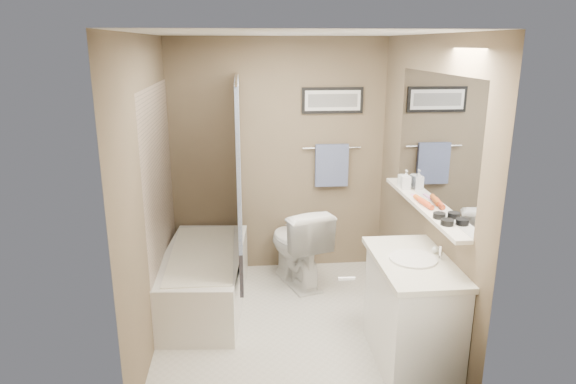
{
  "coord_description": "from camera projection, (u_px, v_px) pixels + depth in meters",
  "views": [
    {
      "loc": [
        -0.38,
        -3.89,
        2.33
      ],
      "look_at": [
        0.0,
        0.15,
        1.15
      ],
      "focal_mm": 32.0,
      "sensor_mm": 36.0,
      "label": 1
    }
  ],
  "objects": [
    {
      "name": "ground",
      "position": [
        290.0,
        325.0,
        4.41
      ],
      "size": [
        2.5,
        2.5,
        0.0
      ],
      "primitive_type": "plane",
      "color": "beige",
      "rests_on": "ground"
    },
    {
      "name": "ceiling",
      "position": [
        290.0,
        36.0,
        3.74
      ],
      "size": [
        2.2,
        2.5,
        0.04
      ],
      "primitive_type": "cube",
      "color": "white",
      "rests_on": "wall_back"
    },
    {
      "name": "wall_back",
      "position": [
        278.0,
        158.0,
        5.25
      ],
      "size": [
        2.2,
        0.04,
        2.4
      ],
      "primitive_type": "cube",
      "color": "brown",
      "rests_on": "ground"
    },
    {
      "name": "wall_front",
      "position": [
        311.0,
        251.0,
        2.9
      ],
      "size": [
        2.2,
        0.04,
        2.4
      ],
      "primitive_type": "cube",
      "color": "brown",
      "rests_on": "ground"
    },
    {
      "name": "wall_left",
      "position": [
        151.0,
        195.0,
        3.98
      ],
      "size": [
        0.04,
        2.5,
        2.4
      ],
      "primitive_type": "cube",
      "color": "brown",
      "rests_on": "ground"
    },
    {
      "name": "wall_right",
      "position": [
        422.0,
        188.0,
        4.17
      ],
      "size": [
        0.04,
        2.5,
        2.4
      ],
      "primitive_type": "cube",
      "color": "brown",
      "rests_on": "ground"
    },
    {
      "name": "tile_surround",
      "position": [
        161.0,
        201.0,
        4.51
      ],
      "size": [
        0.02,
        1.55,
        2.0
      ],
      "primitive_type": "cube",
      "color": "tan",
      "rests_on": "wall_left"
    },
    {
      "name": "curtain_rod",
      "position": [
        236.0,
        78.0,
        4.28
      ],
      "size": [
        0.02,
        1.55,
        0.02
      ],
      "primitive_type": "cylinder",
      "rotation": [
        1.57,
        0.0,
        0.0
      ],
      "color": "silver",
      "rests_on": "wall_left"
    },
    {
      "name": "curtain_upper",
      "position": [
        239.0,
        154.0,
        4.46
      ],
      "size": [
        0.03,
        1.45,
        1.28
      ],
      "primitive_type": "cube",
      "color": "silver",
      "rests_on": "curtain_rod"
    },
    {
      "name": "curtain_lower",
      "position": [
        241.0,
        242.0,
        4.69
      ],
      "size": [
        0.03,
        1.45,
        0.36
      ],
      "primitive_type": "cube",
      "color": "#223140",
      "rests_on": "curtain_rod"
    },
    {
      "name": "mirror",
      "position": [
        434.0,
        140.0,
        3.91
      ],
      "size": [
        0.02,
        1.6,
        1.0
      ],
      "primitive_type": "cube",
      "color": "silver",
      "rests_on": "wall_right"
    },
    {
      "name": "shelf",
      "position": [
        422.0,
        205.0,
        4.05
      ],
      "size": [
        0.12,
        1.6,
        0.03
      ],
      "primitive_type": "cube",
      "color": "silver",
      "rests_on": "wall_right"
    },
    {
      "name": "towel_bar",
      "position": [
        332.0,
        148.0,
        5.25
      ],
      "size": [
        0.6,
        0.02,
        0.02
      ],
      "primitive_type": "cylinder",
      "rotation": [
        0.0,
        1.57,
        0.0
      ],
      "color": "silver",
      "rests_on": "wall_back"
    },
    {
      "name": "towel",
      "position": [
        332.0,
        165.0,
        5.29
      ],
      "size": [
        0.34,
        0.05,
        0.44
      ],
      "primitive_type": "cube",
      "color": "#7E8EB7",
      "rests_on": "towel_bar"
    },
    {
      "name": "art_frame",
      "position": [
        333.0,
        100.0,
        5.14
      ],
      "size": [
        0.62,
        0.02,
        0.26
      ],
      "primitive_type": "cube",
      "color": "black",
      "rests_on": "wall_back"
    },
    {
      "name": "art_mat",
      "position": [
        333.0,
        101.0,
        5.12
      ],
      "size": [
        0.56,
        0.0,
        0.2
      ],
      "primitive_type": "cube",
      "color": "white",
      "rests_on": "art_frame"
    },
    {
      "name": "art_image",
      "position": [
        333.0,
        101.0,
        5.12
      ],
      "size": [
        0.5,
        0.0,
        0.13
      ],
      "primitive_type": "cube",
      "color": "#595959",
      "rests_on": "art_mat"
    },
    {
      "name": "door",
      "position": [
        404.0,
        280.0,
        2.99
      ],
      "size": [
        0.8,
        0.02,
        2.0
      ],
      "primitive_type": "cube",
      "color": "silver",
      "rests_on": "wall_front"
    },
    {
      "name": "door_handle",
      "position": [
        346.0,
        279.0,
        3.01
      ],
      "size": [
        0.1,
        0.02,
        0.02
      ],
      "primitive_type": "cylinder",
      "rotation": [
        0.0,
        1.57,
        0.0
      ],
      "color": "silver",
      "rests_on": "door"
    },
    {
      "name": "bathtub",
      "position": [
        204.0,
        279.0,
        4.71
      ],
      "size": [
        0.82,
        1.55,
        0.5
      ],
      "primitive_type": "cube",
      "rotation": [
        0.0,
        0.0,
        -0.08
      ],
      "color": "white",
      "rests_on": "ground"
    },
    {
      "name": "tub_rim",
      "position": [
        202.0,
        254.0,
        4.64
      ],
      "size": [
        0.56,
        1.36,
        0.02
      ],
      "primitive_type": "cube",
      "color": "white",
      "rests_on": "bathtub"
    },
    {
      "name": "toilet",
      "position": [
        297.0,
        245.0,
        5.1
      ],
      "size": [
        0.68,
        0.9,
        0.81
      ],
      "primitive_type": "imported",
      "rotation": [
        0.0,
        0.0,
        3.46
      ],
      "color": "white",
      "rests_on": "ground"
    },
    {
      "name": "vanity",
      "position": [
        412.0,
        314.0,
        3.79
      ],
      "size": [
        0.51,
        0.91,
        0.8
      ],
      "primitive_type": "cube",
      "rotation": [
        0.0,
        0.0,
        -0.02
      ],
      "color": "white",
      "rests_on": "ground"
    },
    {
      "name": "countertop",
      "position": [
        414.0,
        262.0,
        3.68
      ],
      "size": [
        0.54,
        0.96,
        0.04
      ],
      "primitive_type": "cube",
      "color": "silver",
      "rests_on": "vanity"
    },
    {
      "name": "sink_basin",
      "position": [
        413.0,
        259.0,
        3.67
      ],
      "size": [
        0.34,
        0.34,
        0.01
      ],
      "primitive_type": "cylinder",
      "color": "silver",
      "rests_on": "countertop"
    },
    {
      "name": "faucet_spout",
      "position": [
        441.0,
        252.0,
        3.67
      ],
      "size": [
        0.02,
        0.02,
        0.1
      ],
      "primitive_type": "cylinder",
      "color": "silver",
      "rests_on": "countertop"
    },
    {
      "name": "faucet_knob",
      "position": [
        435.0,
        249.0,
        3.77
      ],
      "size": [
        0.05,
        0.05,
        0.05
      ],
      "primitive_type": "sphere",
      "color": "white",
      "rests_on": "countertop"
    },
    {
      "name": "candle_bowl_near",
      "position": [
        447.0,
        222.0,
        3.56
      ],
      "size": [
        0.09,
        0.09,
        0.04
      ],
      "primitive_type": "cylinder",
      "color": "black",
      "rests_on": "shelf"
    },
    {
      "name": "candle_bowl_far",
      "position": [
        439.0,
        216.0,
        3.7
      ],
      "size": [
        0.09,
        0.09,
        0.04
      ],
      "primitive_type": "cylinder",
      "color": "black",
      "rests_on": "shelf"
    },
    {
      "name": "hair_brush_front",
      "position": [
        426.0,
        204.0,
        3.97
      ],
      "size": [
        0.07,
        0.22,
        0.04
      ],
      "primitive_type": "cylinder",
      "rotation": [
        1.57,
        0.0,
        0.12
      ],
      "color": "#CC451C",
      "rests_on": "shelf"
    },
    {
      "name": "hair_brush_back",
      "position": [
        422.0,
        200.0,
        4.05
      ],
      "size": [
        0.07,
        0.22,
        0.04
      ],
      "primitive_type": "cylinder",
      "rotation": [
        1.57,
        0.0,
        0.14
      ],
      "color": "#CE5A1D",
      "rests_on": "shelf"
    },
    {
      "name": "pink_comb",
      "position": [
        415.0,
        197.0,
        4.2
      ],
      "size": [
        0.04,
        0.16,
        0.01
      ],
      "primitive_type": "cube",
      "rotation": [
        0.0,
        0.0,
        -0.04
      ],
      "color": "#F596C7",
      "rests_on": "shelf"
    },
    {
      "name": "glass_jar",
      "position": [
        402.0,
        180.0,
        4.53
      ],
      "size": [
        0.08,
        0.08,
        0.1
      ],
      "primitive_type": "cylinder",
      "color": "silver",
      "rests_on": "shelf"
    },
    {
      "name": "soap_bottle",
      "position": [
        406.0,
        180.0,
        4.43
      ],
      "size": [
        0.08,
        0.08,
        0.17
      ],
      "primitive_type": "imported",
      "rotation": [
        0.0,
        0.0,
        -0.09
      ],
      "color": "#999999",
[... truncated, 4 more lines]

